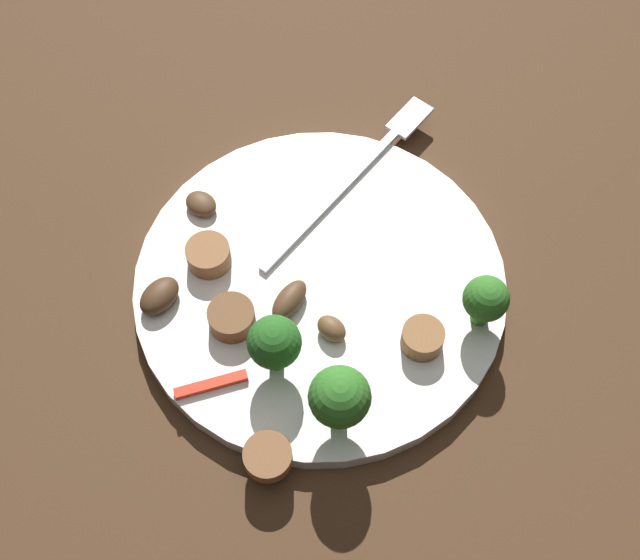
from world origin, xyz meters
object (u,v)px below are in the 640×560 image
at_px(sausage_slice_1, 268,457).
at_px(mushroom_2, 201,204).
at_px(fork, 360,169).
at_px(broccoli_floret_2, 486,300).
at_px(sausage_slice_2, 231,316).
at_px(mushroom_0, 159,296).
at_px(mushroom_3, 289,300).
at_px(mushroom_1, 332,329).
at_px(broccoli_floret_0, 340,398).
at_px(sausage_slice_0, 208,255).
at_px(pepper_strip_3, 211,385).
at_px(broccoli_floret_1, 274,343).
at_px(plate, 320,285).
at_px(sausage_slice_3, 422,338).

relative_size(sausage_slice_1, mushroom_2, 1.26).
bearing_deg(fork, broccoli_floret_2, -108.91).
bearing_deg(sausage_slice_2, mushroom_0, 132.73).
bearing_deg(mushroom_3, mushroom_1, -66.20).
bearing_deg(broccoli_floret_0, mushroom_2, 91.95).
bearing_deg(sausage_slice_0, mushroom_2, 71.47).
xyz_separation_m(fork, sausage_slice_1, (-0.15, -0.15, 0.00)).
height_order(sausage_slice_1, pepper_strip_3, sausage_slice_1).
relative_size(mushroom_0, mushroom_1, 1.47).
height_order(sausage_slice_0, mushroom_2, sausage_slice_0).
height_order(mushroom_2, pepper_strip_3, mushroom_2).
distance_m(fork, broccoli_floret_0, 0.18).
distance_m(broccoli_floret_1, broccoli_floret_2, 0.13).
bearing_deg(pepper_strip_3, plate, 18.70).
relative_size(fork, broccoli_floret_1, 3.58).
xyz_separation_m(plate, mushroom_2, (-0.04, 0.09, 0.01)).
height_order(plate, broccoli_floret_0, broccoli_floret_0).
relative_size(broccoli_floret_2, sausage_slice_3, 1.58).
relative_size(broccoli_floret_1, sausage_slice_2, 1.63).
distance_m(sausage_slice_0, mushroom_1, 0.09).
bearing_deg(fork, broccoli_floret_0, -146.55).
height_order(plate, sausage_slice_0, sausage_slice_0).
bearing_deg(broccoli_floret_0, mushroom_3, 82.33).
height_order(sausage_slice_1, mushroom_1, mushroom_1).
xyz_separation_m(sausage_slice_3, mushroom_2, (-0.08, 0.16, -0.00)).
bearing_deg(mushroom_2, pepper_strip_3, -112.96).
relative_size(sausage_slice_1, mushroom_1, 1.42).
height_order(broccoli_floret_0, broccoli_floret_1, broccoli_floret_0).
bearing_deg(broccoli_floret_1, mushroom_0, 120.49).
height_order(mushroom_2, mushroom_3, mushroom_3).
bearing_deg(broccoli_floret_1, broccoli_floret_0, -72.69).
height_order(broccoli_floret_1, sausage_slice_0, broccoli_floret_1).
relative_size(mushroom_2, mushroom_3, 0.72).
relative_size(sausage_slice_3, mushroom_3, 0.84).
relative_size(plate, sausage_slice_3, 9.17).
height_order(fork, broccoli_floret_2, broccoli_floret_2).
distance_m(mushroom_1, mushroom_2, 0.13).
height_order(fork, sausage_slice_3, sausage_slice_3).
height_order(sausage_slice_0, mushroom_3, sausage_slice_0).
distance_m(plate, mushroom_3, 0.03).
bearing_deg(mushroom_3, sausage_slice_1, -125.42).
xyz_separation_m(broccoli_floret_2, sausage_slice_0, (-0.13, 0.12, -0.02)).
bearing_deg(mushroom_3, sausage_slice_2, 169.04).
xyz_separation_m(sausage_slice_1, sausage_slice_2, (0.02, 0.09, 0.00)).
height_order(mushroom_0, pepper_strip_3, mushroom_0).
height_order(sausage_slice_1, sausage_slice_2, sausage_slice_2).
height_order(sausage_slice_3, mushroom_1, sausage_slice_3).
bearing_deg(broccoli_floret_1, sausage_slice_2, 105.94).
bearing_deg(sausage_slice_3, mushroom_0, 140.36).
relative_size(mushroom_0, mushroom_2, 1.30).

